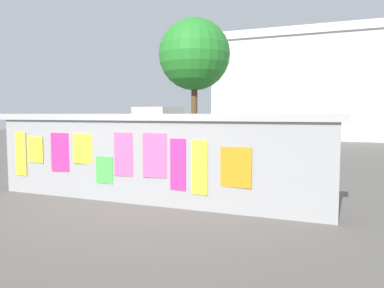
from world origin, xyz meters
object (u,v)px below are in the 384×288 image
Objects in this scene: motorcycle at (289,156)px; bicycle_near at (133,172)px; person_walking at (149,138)px; auto_rickshaw_truck at (185,136)px; tree_roadside at (194,55)px.

motorcycle is 4.48m from bicycle_near.
person_walking is (-0.52, 1.66, 0.62)m from bicycle_near.
motorcycle is 3.84m from person_walking.
auto_rickshaw_truck is 0.62× the size of tree_roadside.
person_walking reaches higher than bicycle_near.
person_walking is at bearing -86.72° from auto_rickshaw_truck.
motorcycle is (3.51, -0.95, -0.44)m from auto_rickshaw_truck.
tree_roadside is (-2.24, 9.20, 3.96)m from bicycle_near.
tree_roadside is at bearing 131.50° from motorcycle.
motorcycle is at bearing -15.09° from auto_rickshaw_truck.
tree_roadside reaches higher than person_walking.
auto_rickshaw_truck is at bearing -71.94° from tree_roadside.
auto_rickshaw_truck is 4.51m from bicycle_near.
tree_roadside is at bearing 102.83° from person_walking.
auto_rickshaw_truck reaches higher than person_walking.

